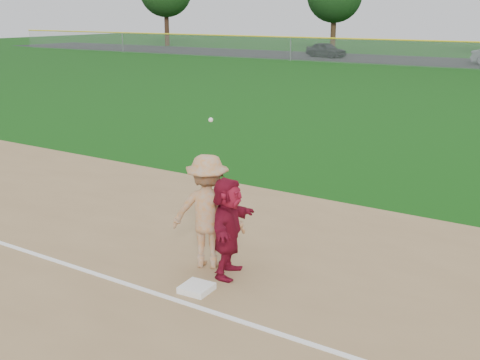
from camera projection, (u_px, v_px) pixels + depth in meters
The scene contains 6 objects.
ground at pixel (190, 277), 9.85m from camera, with size 160.00×160.00×0.00m, color #0F450D.
foul_line at pixel (158, 294), 9.20m from camera, with size 60.00×0.10×0.01m, color white.
first_base at pixel (197, 288), 9.30m from camera, with size 0.45×0.45×0.10m, color white.
base_runner at pixel (228, 227), 9.67m from camera, with size 1.54×0.49×1.66m, color maroon.
car_left at pixel (326, 50), 56.04m from camera, with size 1.62×4.02×1.37m, color black.
first_base_play at pixel (208, 211), 9.99m from camera, with size 1.43×1.13×2.58m.
Camera 1 is at (5.65, -7.11, 4.21)m, focal length 45.00 mm.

